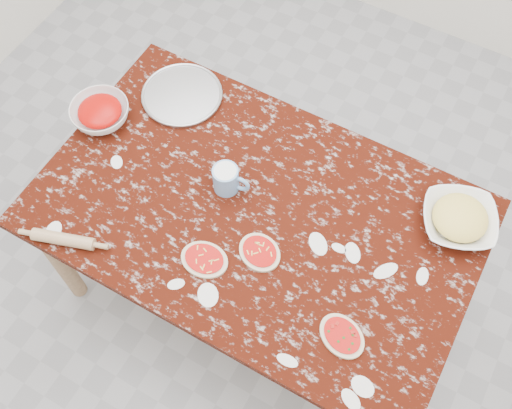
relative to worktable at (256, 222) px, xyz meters
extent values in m
plane|color=gray|center=(0.00, 0.00, -0.67)|extent=(4.00, 4.00, 0.00)
cube|color=black|center=(0.00, 0.00, 0.06)|extent=(1.60, 1.00, 0.04)
cube|color=tan|center=(0.00, 0.00, 0.00)|extent=(1.50, 0.90, 0.08)
cylinder|color=tan|center=(-0.72, -0.42, -0.31)|extent=(0.07, 0.07, 0.71)
cylinder|color=tan|center=(-0.72, 0.42, -0.31)|extent=(0.07, 0.07, 0.71)
cylinder|color=tan|center=(0.72, 0.42, -0.31)|extent=(0.07, 0.07, 0.71)
cylinder|color=#B2B2B7|center=(-0.52, 0.32, 0.09)|extent=(0.35, 0.35, 0.01)
imported|color=white|center=(-0.74, 0.07, 0.12)|extent=(0.29, 0.29, 0.07)
imported|color=white|center=(0.66, 0.31, 0.12)|extent=(0.34, 0.34, 0.06)
cylinder|color=#6C98CB|center=(-0.15, 0.04, 0.14)|extent=(0.10, 0.10, 0.11)
torus|color=#6C98CB|center=(-0.09, 0.04, 0.14)|extent=(0.08, 0.03, 0.08)
cylinder|color=silver|center=(-0.15, 0.04, 0.18)|extent=(0.08, 0.08, 0.01)
ellipsoid|color=beige|center=(-0.06, -0.26, 0.09)|extent=(0.18, 0.15, 0.01)
ellipsoid|color=red|center=(-0.06, -0.26, 0.10)|extent=(0.15, 0.12, 0.00)
ellipsoid|color=beige|center=(0.09, -0.14, 0.09)|extent=(0.20, 0.18, 0.01)
ellipsoid|color=red|center=(0.09, -0.14, 0.10)|extent=(0.16, 0.15, 0.00)
ellipsoid|color=beige|center=(0.47, -0.27, 0.09)|extent=(0.20, 0.18, 0.01)
ellipsoid|color=red|center=(0.47, -0.27, 0.10)|extent=(0.17, 0.15, 0.00)
cylinder|color=tan|center=(-0.53, -0.44, 0.11)|extent=(0.23, 0.11, 0.05)
camera|label=1|loc=(0.51, -0.91, 2.00)|focal=42.04mm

